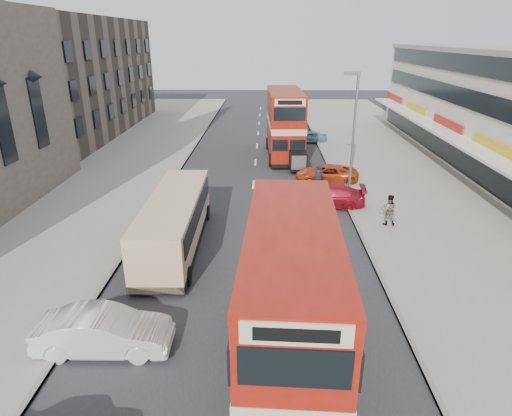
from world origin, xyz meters
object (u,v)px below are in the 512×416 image
(street_lamp, at_px, (353,125))
(pedestrian_near, at_px, (389,210))
(cyclist, at_px, (318,184))
(car_right_b, at_px, (326,174))
(bus_main, at_px, (291,309))
(bus_second, at_px, (285,124))
(car_left_front, at_px, (104,331))
(car_right_c, at_px, (310,137))
(coach, at_px, (175,221))
(car_right_a, at_px, (327,196))

(street_lamp, height_order, pedestrian_near, street_lamp)
(cyclist, bearing_deg, car_right_b, 76.21)
(bus_main, distance_m, bus_second, 27.28)
(street_lamp, height_order, car_right_b, street_lamp)
(bus_main, height_order, bus_second, bus_second)
(car_left_front, bearing_deg, street_lamp, -35.98)
(car_right_c, bearing_deg, bus_second, -30.44)
(bus_second, distance_m, coach, 19.15)
(bus_second, distance_m, pedestrian_near, 16.24)
(car_right_a, bearing_deg, bus_second, -163.88)
(street_lamp, bearing_deg, car_right_b, 111.88)
(bus_main, bearing_deg, street_lamp, -103.26)
(car_right_a, distance_m, car_right_b, 4.97)
(bus_second, relative_size, coach, 1.07)
(car_left_front, bearing_deg, cyclist, -30.30)
(car_right_b, xyz_separation_m, pedestrian_near, (2.43, -8.09, 0.42))
(coach, height_order, car_right_a, coach)
(coach, relative_size, car_right_c, 2.72)
(car_right_a, bearing_deg, car_right_c, -176.16)
(street_lamp, relative_size, bus_second, 0.79)
(pedestrian_near, bearing_deg, bus_main, 67.49)
(bus_second, relative_size, car_right_a, 2.14)
(car_right_b, xyz_separation_m, car_right_c, (-0.09, 12.77, -0.04))
(car_right_c, bearing_deg, car_left_front, -21.59)
(coach, bearing_deg, car_left_front, -97.57)
(street_lamp, relative_size, car_right_c, 2.31)
(street_lamp, xyz_separation_m, car_right_c, (-1.19, 15.54, -4.19))
(pedestrian_near, bearing_deg, cyclist, -55.12)
(pedestrian_near, bearing_deg, car_right_c, -78.46)
(street_lamp, height_order, bus_main, street_lamp)
(bus_main, bearing_deg, car_right_c, -93.99)
(bus_main, xyz_separation_m, cyclist, (2.85, 17.73, -2.06))
(bus_main, distance_m, cyclist, 18.08)
(car_left_front, distance_m, pedestrian_near, 16.38)
(bus_second, relative_size, pedestrian_near, 5.65)
(street_lamp, distance_m, car_left_front, 19.89)
(car_right_a, bearing_deg, cyclist, -168.39)
(coach, xyz_separation_m, car_right_b, (9.08, 10.91, -0.85))
(street_lamp, bearing_deg, cyclist, 169.42)
(bus_main, bearing_deg, car_right_b, -98.18)
(bus_second, distance_m, car_right_b, 8.04)
(coach, bearing_deg, cyclist, 45.20)
(street_lamp, distance_m, car_right_c, 16.14)
(coach, bearing_deg, car_right_a, 34.34)
(car_left_front, xyz_separation_m, car_right_a, (9.38, 13.84, -0.06))
(car_left_front, relative_size, car_right_a, 0.96)
(bus_main, xyz_separation_m, bus_second, (0.87, 27.26, 0.25))
(bus_main, distance_m, car_right_c, 33.16)
(coach, xyz_separation_m, car_right_c, (8.99, 23.68, -0.89))
(bus_second, height_order, coach, bus_second)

